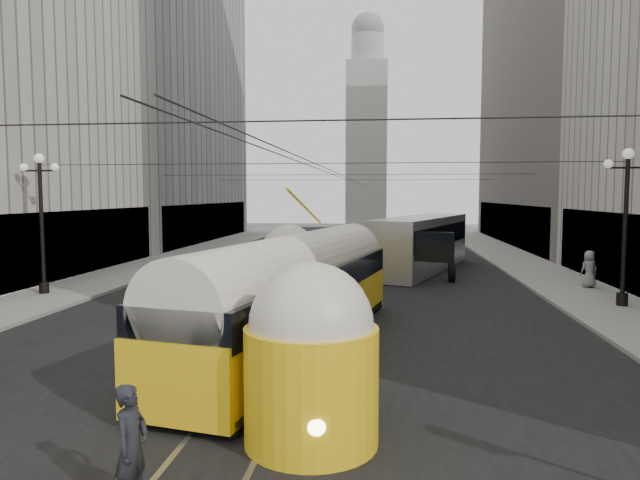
% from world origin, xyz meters
% --- Properties ---
extents(road, '(20.00, 85.00, 0.02)m').
position_xyz_m(road, '(0.00, 32.50, 0.00)').
color(road, black).
rests_on(road, ground).
extents(sidewalk_left, '(4.00, 72.00, 0.15)m').
position_xyz_m(sidewalk_left, '(-12.00, 36.00, 0.07)').
color(sidewalk_left, gray).
rests_on(sidewalk_left, ground).
extents(sidewalk_right, '(4.00, 72.00, 0.15)m').
position_xyz_m(sidewalk_right, '(12.00, 36.00, 0.07)').
color(sidewalk_right, gray).
rests_on(sidewalk_right, ground).
extents(rail_left, '(0.12, 85.00, 0.04)m').
position_xyz_m(rail_left, '(-0.75, 32.50, 0.00)').
color(rail_left, gray).
rests_on(rail_left, ground).
extents(rail_right, '(0.12, 85.00, 0.04)m').
position_xyz_m(rail_right, '(0.75, 32.50, 0.00)').
color(rail_right, gray).
rests_on(rail_right, ground).
extents(building_left_far, '(12.60, 28.60, 28.60)m').
position_xyz_m(building_left_far, '(-19.99, 48.00, 14.31)').
color(building_left_far, '#999999').
rests_on(building_left_far, ground).
extents(building_right_far, '(12.60, 32.60, 32.60)m').
position_xyz_m(building_right_far, '(20.00, 48.00, 16.31)').
color(building_right_far, '#514C47').
rests_on(building_right_far, ground).
extents(distant_tower, '(6.00, 6.00, 31.36)m').
position_xyz_m(distant_tower, '(0.00, 80.00, 14.97)').
color(distant_tower, '#B2AFA8').
rests_on(distant_tower, ground).
extents(lamppost_left_mid, '(1.86, 0.44, 6.37)m').
position_xyz_m(lamppost_left_mid, '(-12.60, 18.00, 3.74)').
color(lamppost_left_mid, black).
rests_on(lamppost_left_mid, sidewalk_left).
extents(lamppost_right_mid, '(1.86, 0.44, 6.37)m').
position_xyz_m(lamppost_right_mid, '(12.60, 18.00, 3.74)').
color(lamppost_right_mid, black).
rests_on(lamppost_right_mid, sidewalk_right).
extents(catenary, '(25.00, 72.00, 0.23)m').
position_xyz_m(catenary, '(0.12, 31.49, 5.88)').
color(catenary, black).
rests_on(catenary, ground).
extents(streetcar, '(5.20, 15.63, 3.48)m').
position_xyz_m(streetcar, '(0.29, 10.59, 1.70)').
color(streetcar, yellow).
rests_on(streetcar, ground).
extents(city_bus, '(6.79, 13.52, 3.31)m').
position_xyz_m(city_bus, '(5.15, 28.96, 1.81)').
color(city_bus, '#A7ABAC').
rests_on(city_bus, ground).
extents(sedan_white_far, '(2.89, 4.70, 1.38)m').
position_xyz_m(sedan_white_far, '(1.63, 46.28, 0.63)').
color(sedan_white_far, white).
rests_on(sedan_white_far, ground).
extents(sedan_dark_far, '(1.77, 4.21, 1.33)m').
position_xyz_m(sedan_dark_far, '(-2.06, 49.58, 0.60)').
color(sedan_dark_far, black).
rests_on(sedan_dark_far, ground).
extents(pedestrian_crossing_a, '(0.51, 0.72, 1.89)m').
position_xyz_m(pedestrian_crossing_a, '(-0.73, 1.56, 0.94)').
color(pedestrian_crossing_a, black).
rests_on(pedestrian_crossing_a, ground).
extents(pedestrian_sidewalk_right, '(1.01, 0.80, 1.81)m').
position_xyz_m(pedestrian_sidewalk_right, '(12.85, 22.61, 1.05)').
color(pedestrian_sidewalk_right, gray).
rests_on(pedestrian_sidewalk_right, sidewalk_right).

